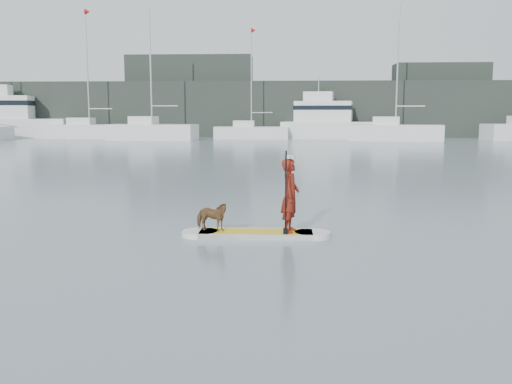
# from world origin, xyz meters

# --- Properties ---
(ground) EXTENTS (140.00, 140.00, 0.00)m
(ground) POSITION_xyz_m (0.00, 0.00, 0.00)
(ground) COLOR slate
(ground) RESTS_ON ground
(paddleboard) EXTENTS (3.30, 0.83, 0.12)m
(paddleboard) POSITION_xyz_m (0.62, 0.98, 0.06)
(paddleboard) COLOR yellow
(paddleboard) RESTS_ON ground
(paddler) EXTENTS (0.49, 0.65, 1.62)m
(paddler) POSITION_xyz_m (1.37, 0.99, 0.93)
(paddler) COLOR maroon
(paddler) RESTS_ON paddleboard
(white_cap) EXTENTS (0.22, 0.22, 0.07)m
(white_cap) POSITION_xyz_m (1.37, 0.99, 1.77)
(white_cap) COLOR silver
(white_cap) RESTS_ON paddler
(dog) EXTENTS (0.84, 0.53, 0.65)m
(dog) POSITION_xyz_m (-0.37, 0.97, 0.45)
(dog) COLOR brown
(dog) RESTS_ON paddleboard
(paddle) EXTENTS (0.10, 0.30, 2.00)m
(paddle) POSITION_xyz_m (1.28, 0.71, 0.80)
(paddle) COLOR black
(paddle) RESTS_ON ground
(sailboat_b) EXTENTS (8.77, 2.80, 12.97)m
(sailboat_b) POSITION_xyz_m (-19.33, 46.64, 0.90)
(sailboat_b) COLOR silver
(sailboat_b) RESTS_ON ground
(sailboat_c) EXTENTS (8.84, 3.90, 12.28)m
(sailboat_c) POSITION_xyz_m (-11.98, 43.24, 0.91)
(sailboat_c) COLOR silver
(sailboat_c) RESTS_ON ground
(sailboat_d) EXTENTS (7.46, 2.40, 10.95)m
(sailboat_d) POSITION_xyz_m (-2.58, 46.40, 0.78)
(sailboat_d) COLOR silver
(sailboat_d) RESTS_ON ground
(sailboat_e) EXTENTS (9.07, 4.43, 12.60)m
(sailboat_e) POSITION_xyz_m (11.27, 43.44, 0.90)
(sailboat_e) COLOR silver
(sailboat_e) RESTS_ON ground
(motor_yacht_a) EXTENTS (10.86, 4.87, 6.29)m
(motor_yacht_a) POSITION_xyz_m (5.36, 47.76, 1.77)
(motor_yacht_a) COLOR silver
(motor_yacht_a) RESTS_ON ground
(motor_yacht_b) EXTENTS (11.55, 5.65, 7.30)m
(motor_yacht_b) POSITION_xyz_m (-28.48, 47.86, 2.05)
(motor_yacht_b) COLOR silver
(motor_yacht_b) RESTS_ON ground
(shore_mass) EXTENTS (90.00, 6.00, 6.00)m
(shore_mass) POSITION_xyz_m (0.00, 53.00, 3.00)
(shore_mass) COLOR #202823
(shore_mass) RESTS_ON ground
(shore_building_west) EXTENTS (14.00, 4.00, 9.00)m
(shore_building_west) POSITION_xyz_m (-10.00, 54.00, 4.50)
(shore_building_west) COLOR #202823
(shore_building_west) RESTS_ON ground
(shore_building_east) EXTENTS (10.00, 4.00, 8.00)m
(shore_building_east) POSITION_xyz_m (18.00, 54.00, 4.00)
(shore_building_east) COLOR #202823
(shore_building_east) RESTS_ON ground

